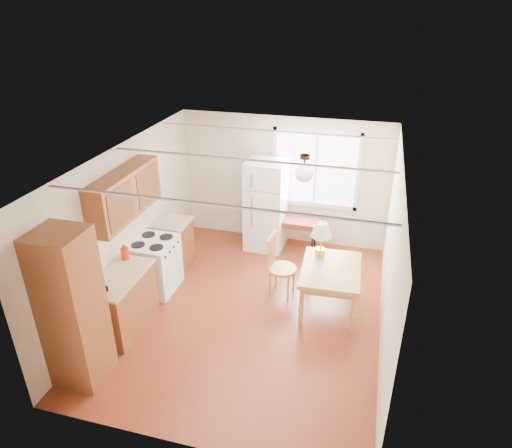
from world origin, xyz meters
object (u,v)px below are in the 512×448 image
(chair, at_px, (277,261))
(refrigerator, at_px, (266,205))
(dining_table, at_px, (331,274))
(bench, at_px, (285,220))

(chair, bearing_deg, refrigerator, 115.78)
(dining_table, height_order, chair, chair)
(bench, height_order, dining_table, dining_table)
(bench, bearing_deg, refrigerator, -171.60)
(refrigerator, xyz_separation_m, dining_table, (1.45, -1.72, -0.24))
(dining_table, distance_m, chair, 0.92)
(bench, distance_m, chair, 1.57)
(refrigerator, height_order, dining_table, refrigerator)
(refrigerator, bearing_deg, bench, 7.94)
(bench, bearing_deg, chair, -81.01)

